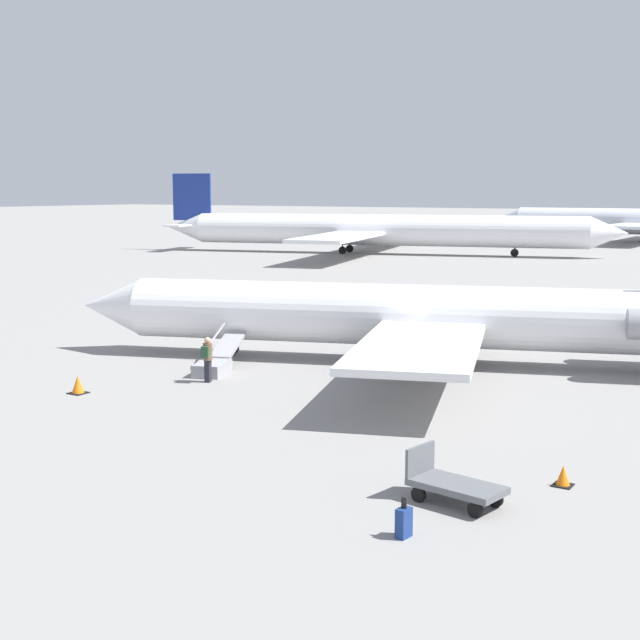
% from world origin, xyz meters
% --- Properties ---
extents(ground_plane, '(600.00, 600.00, 0.00)m').
position_xyz_m(ground_plane, '(0.00, 0.00, 0.00)').
color(ground_plane, gray).
extents(airplane_main, '(29.54, 22.96, 6.84)m').
position_xyz_m(airplane_main, '(-0.89, -0.30, 2.04)').
color(airplane_main, white).
rests_on(airplane_main, ground).
extents(airplane_far_right, '(52.45, 41.31, 9.19)m').
position_xyz_m(airplane_far_right, '(31.63, -56.45, 2.73)').
color(airplane_far_right, white).
rests_on(airplane_far_right, ground).
extents(boarding_stairs, '(2.26, 4.13, 1.70)m').
position_xyz_m(boarding_stairs, '(5.61, 5.96, 0.37)').
color(boarding_stairs, '#99999E').
rests_on(boarding_stairs, ground).
extents(passenger, '(0.43, 0.57, 1.74)m').
position_xyz_m(passenger, '(4.72, 7.56, 1.00)').
color(passenger, '#23232D').
rests_on(passenger, ground).
extents(luggage_cart, '(2.35, 1.46, 1.22)m').
position_xyz_m(luggage_cart, '(-8.49, 14.92, 0.46)').
color(luggage_cart, '#595B60').
rests_on(luggage_cart, ground).
extents(suitcase, '(0.26, 0.39, 0.88)m').
position_xyz_m(suitcase, '(-8.46, 17.38, 0.33)').
color(suitcase, navy).
rests_on(suitcase, ground).
extents(traffic_cone_near_stairs, '(0.60, 0.60, 0.66)m').
position_xyz_m(traffic_cone_near_stairs, '(7.50, 11.49, 0.31)').
color(traffic_cone_near_stairs, black).
rests_on(traffic_cone_near_stairs, ground).
extents(traffic_cone_near_cart, '(0.47, 0.47, 0.52)m').
position_xyz_m(traffic_cone_near_cart, '(-10.34, 12.34, 0.24)').
color(traffic_cone_near_cart, black).
rests_on(traffic_cone_near_cart, ground).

